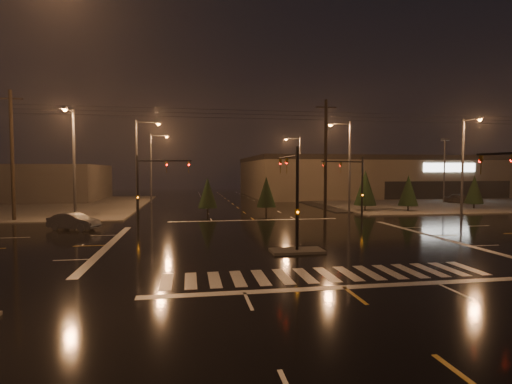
{
  "coord_description": "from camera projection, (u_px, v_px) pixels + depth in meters",
  "views": [
    {
      "loc": [
        -6.03,
        -25.81,
        4.61
      ],
      "look_at": [
        -0.93,
        4.55,
        3.0
      ],
      "focal_mm": 28.0,
      "sensor_mm": 36.0,
      "label": 1
    }
  ],
  "objects": [
    {
      "name": "conifer_3",
      "position": [
        208.0,
        193.0,
        42.42
      ],
      "size": [
        2.07,
        2.07,
        3.94
      ],
      "color": "black",
      "rests_on": "ground"
    },
    {
      "name": "conifer_4",
      "position": [
        266.0,
        192.0,
        43.47
      ],
      "size": [
        2.12,
        2.12,
        4.01
      ],
      "color": "black",
      "rests_on": "ground"
    },
    {
      "name": "car_crossing",
      "position": [
        74.0,
        221.0,
        31.26
      ],
      "size": [
        4.32,
        3.01,
        1.35
      ],
      "primitive_type": "imported",
      "rotation": [
        0.0,
        0.0,
        1.14
      ],
      "color": "#5A5E62",
      "rests_on": "ground"
    },
    {
      "name": "car_parked",
      "position": [
        461.0,
        199.0,
        56.18
      ],
      "size": [
        3.79,
        4.46,
        1.44
      ],
      "primitive_type": "imported",
      "rotation": [
        0.0,
        0.0,
        0.6
      ],
      "color": "black",
      "rests_on": "ground"
    },
    {
      "name": "crosswalk",
      "position": [
        327.0,
        274.0,
        17.79
      ],
      "size": [
        15.0,
        2.6,
        0.01
      ],
      "primitive_type": "cube",
      "color": "beige",
      "rests_on": "ground"
    },
    {
      "name": "sidewalk_ne",
      "position": [
        427.0,
        201.0,
        61.16
      ],
      "size": [
        36.0,
        36.0,
        0.12
      ],
      "primitive_type": "cube",
      "color": "#4D4A45",
      "rests_on": "ground"
    },
    {
      "name": "utility_pole_0",
      "position": [
        12.0,
        155.0,
        36.48
      ],
      "size": [
        2.2,
        0.32,
        12.0
      ],
      "color": "black",
      "rests_on": "ground"
    },
    {
      "name": "parking_lot",
      "position": [
        465.0,
        202.0,
        60.02
      ],
      "size": [
        50.0,
        24.0,
        0.08
      ],
      "primitive_type": "cube",
      "color": "black",
      "rests_on": "ground"
    },
    {
      "name": "stop_bar_near",
      "position": [
        344.0,
        287.0,
        15.82
      ],
      "size": [
        16.0,
        0.5,
        0.01
      ],
      "primitive_type": "cube",
      "color": "beige",
      "rests_on": "ground"
    },
    {
      "name": "utility_pole_1",
      "position": [
        326.0,
        157.0,
        41.45
      ],
      "size": [
        2.2,
        0.32,
        12.0
      ],
      "color": "black",
      "rests_on": "ground"
    },
    {
      "name": "conifer_2",
      "position": [
        474.0,
        190.0,
        48.11
      ],
      "size": [
        2.17,
        2.17,
        4.1
      ],
      "color": "black",
      "rests_on": "ground"
    },
    {
      "name": "streetlight_2",
      "position": [
        153.0,
        163.0,
        57.98
      ],
      "size": [
        2.77,
        0.32,
        10.0
      ],
      "color": "#38383A",
      "rests_on": "ground"
    },
    {
      "name": "median_island",
      "position": [
        297.0,
        251.0,
        22.71
      ],
      "size": [
        3.0,
        1.6,
        0.15
      ],
      "primitive_type": "cube",
      "color": "#4D4A45",
      "rests_on": "ground"
    },
    {
      "name": "signal_mast_ne",
      "position": [
        354.0,
        180.0,
        38.01
      ],
      "size": [
        4.84,
        1.86,
        6.0
      ],
      "color": "black",
      "rests_on": "ground"
    },
    {
      "name": "signal_mast_nw",
      "position": [
        149.0,
        181.0,
        34.87
      ],
      "size": [
        4.84,
        1.86,
        6.0
      ],
      "color": "black",
      "rests_on": "ground"
    },
    {
      "name": "streetlight_6",
      "position": [
        465.0,
        160.0,
        41.01
      ],
      "size": [
        0.32,
        2.77,
        10.0
      ],
      "color": "#38383A",
      "rests_on": "ground"
    },
    {
      "name": "ground",
      "position": [
        281.0,
        240.0,
        26.65
      ],
      "size": [
        140.0,
        140.0,
        0.0
      ],
      "primitive_type": "plane",
      "color": "black",
      "rests_on": "ground"
    },
    {
      "name": "streetlight_3",
      "position": [
        347.0,
        160.0,
        43.96
      ],
      "size": [
        2.77,
        0.32,
        10.0
      ],
      "color": "#38383A",
      "rests_on": "ground"
    },
    {
      "name": "commercial_block",
      "position": [
        1.0,
        183.0,
        62.08
      ],
      "size": [
        30.0,
        18.0,
        5.6
      ],
      "primitive_type": "cube",
      "color": "#3E3A37",
      "rests_on": "ground"
    },
    {
      "name": "streetlight_4",
      "position": [
        298.0,
        164.0,
        63.66
      ],
      "size": [
        2.77,
        0.32,
        10.0
      ],
      "color": "#38383A",
      "rests_on": "ground"
    },
    {
      "name": "signal_mast_median",
      "position": [
        293.0,
        186.0,
        23.43
      ],
      "size": [
        0.25,
        4.59,
        6.0
      ],
      "color": "black",
      "rests_on": "ground"
    },
    {
      "name": "retail_building",
      "position": [
        403.0,
        175.0,
        77.54
      ],
      "size": [
        60.2,
        28.3,
        7.2
      ],
      "color": "brown",
      "rests_on": "ground"
    },
    {
      "name": "streetlight_5",
      "position": [
        73.0,
        157.0,
        34.72
      ],
      "size": [
        0.32,
        2.77,
        10.0
      ],
      "color": "#38383A",
      "rests_on": "ground"
    },
    {
      "name": "conifer_1",
      "position": [
        408.0,
        190.0,
        45.33
      ],
      "size": [
        2.21,
        2.21,
        4.16
      ],
      "color": "black",
      "rests_on": "ground"
    },
    {
      "name": "streetlight_1",
      "position": [
        140.0,
        160.0,
        42.23
      ],
      "size": [
        2.77,
        0.32,
        10.0
      ],
      "color": "#38383A",
      "rests_on": "ground"
    },
    {
      "name": "conifer_0",
      "position": [
        365.0,
        188.0,
        45.84
      ],
      "size": [
        2.55,
        2.55,
        4.69
      ],
      "color": "black",
      "rests_on": "ground"
    },
    {
      "name": "sidewalk_nw",
      "position": [
        0.0,
        207.0,
        51.23
      ],
      "size": [
        36.0,
        36.0,
        0.12
      ],
      "primitive_type": "cube",
      "color": "#4D4A45",
      "rests_on": "ground"
    },
    {
      "name": "stop_bar_far",
      "position": [
        254.0,
        220.0,
        37.49
      ],
      "size": [
        16.0,
        0.5,
        0.01
      ],
      "primitive_type": "cube",
      "color": "beige",
      "rests_on": "ground"
    }
  ]
}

